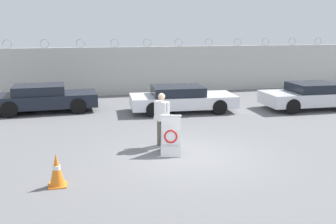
% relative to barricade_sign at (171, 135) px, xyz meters
% --- Properties ---
extents(ground_plane, '(90.00, 90.00, 0.00)m').
position_rel_barricade_sign_xyz_m(ground_plane, '(0.54, -0.42, -0.59)').
color(ground_plane, slate).
extents(perimeter_wall, '(36.00, 0.30, 3.14)m').
position_rel_barricade_sign_xyz_m(perimeter_wall, '(0.54, 10.73, 0.76)').
color(perimeter_wall, beige).
rests_on(perimeter_wall, ground_plane).
extents(barricade_sign, '(0.80, 1.00, 1.18)m').
position_rel_barricade_sign_xyz_m(barricade_sign, '(0.00, 0.00, 0.00)').
color(barricade_sign, white).
rests_on(barricade_sign, ground_plane).
extents(security_guard, '(0.46, 0.66, 1.72)m').
position_rel_barricade_sign_xyz_m(security_guard, '(-0.09, 0.79, 0.37)').
color(security_guard, '#514C42').
rests_on(security_guard, ground_plane).
extents(traffic_cone_near, '(0.42, 0.42, 0.81)m').
position_rel_barricade_sign_xyz_m(traffic_cone_near, '(-3.25, -1.64, -0.19)').
color(traffic_cone_near, orange).
rests_on(traffic_cone_near, ground_plane).
extents(parked_car_front_coupe, '(4.60, 2.00, 1.22)m').
position_rel_barricade_sign_xyz_m(parked_car_front_coupe, '(-4.06, 7.07, 0.04)').
color(parked_car_front_coupe, black).
rests_on(parked_car_front_coupe, ground_plane).
extents(parked_car_rear_sedan, '(4.83, 2.30, 1.16)m').
position_rel_barricade_sign_xyz_m(parked_car_rear_sedan, '(1.97, 5.55, 0.01)').
color(parked_car_rear_sedan, black).
rests_on(parked_car_rear_sedan, ground_plane).
extents(parked_car_far_side, '(4.33, 2.15, 1.21)m').
position_rel_barricade_sign_xyz_m(parked_car_far_side, '(7.95, 4.65, 0.03)').
color(parked_car_far_side, black).
rests_on(parked_car_far_side, ground_plane).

